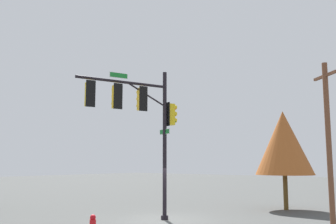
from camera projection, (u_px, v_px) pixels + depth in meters
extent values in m
plane|color=#454745|center=(165.00, 220.00, 18.64)|extent=(120.00, 120.00, 0.00)
cylinder|color=black|center=(165.00, 144.00, 19.13)|extent=(0.20, 0.20, 7.40)
cylinder|color=black|center=(165.00, 218.00, 18.66)|extent=(0.36, 0.36, 0.20)
cylinder|color=black|center=(123.00, 82.00, 18.30)|extent=(4.48, 1.67, 0.14)
cylinder|color=black|center=(147.00, 95.00, 18.90)|extent=(2.05, 0.78, 1.07)
cube|color=yellow|center=(141.00, 99.00, 18.72)|extent=(0.42, 0.44, 1.10)
cube|color=black|center=(143.00, 99.00, 18.55)|extent=(0.43, 0.18, 1.22)
sphere|color=#FF2018|center=(140.00, 93.00, 18.93)|extent=(0.22, 0.22, 0.22)
cylinder|color=yellow|center=(139.00, 92.00, 18.99)|extent=(0.26, 0.21, 0.23)
sphere|color=#855607|center=(140.00, 100.00, 18.89)|extent=(0.22, 0.22, 0.22)
cylinder|color=yellow|center=(139.00, 99.00, 18.94)|extent=(0.26, 0.21, 0.23)
sphere|color=#0B621E|center=(139.00, 106.00, 18.84)|extent=(0.22, 0.22, 0.22)
cylinder|color=yellow|center=(139.00, 106.00, 18.90)|extent=(0.26, 0.21, 0.23)
cube|color=yellow|center=(116.00, 97.00, 18.02)|extent=(0.42, 0.45, 1.10)
cube|color=black|center=(118.00, 96.00, 17.85)|extent=(0.43, 0.18, 1.22)
sphere|color=#FF2018|center=(115.00, 90.00, 18.24)|extent=(0.22, 0.22, 0.22)
cylinder|color=yellow|center=(114.00, 90.00, 18.30)|extent=(0.26, 0.21, 0.23)
sphere|color=#855607|center=(115.00, 97.00, 18.19)|extent=(0.22, 0.22, 0.22)
cylinder|color=yellow|center=(114.00, 97.00, 18.25)|extent=(0.26, 0.21, 0.23)
sphere|color=#0B621E|center=(115.00, 104.00, 18.15)|extent=(0.22, 0.22, 0.22)
cylinder|color=yellow|center=(114.00, 104.00, 18.21)|extent=(0.26, 0.21, 0.23)
cube|color=yellow|center=(89.00, 94.00, 17.33)|extent=(0.43, 0.45, 1.10)
cube|color=black|center=(91.00, 93.00, 17.16)|extent=(0.42, 0.20, 1.22)
sphere|color=#FF2018|center=(88.00, 88.00, 17.55)|extent=(0.22, 0.22, 0.22)
cylinder|color=yellow|center=(88.00, 87.00, 17.60)|extent=(0.27, 0.21, 0.23)
sphere|color=#855607|center=(88.00, 95.00, 17.50)|extent=(0.22, 0.22, 0.22)
cylinder|color=yellow|center=(88.00, 94.00, 17.56)|extent=(0.27, 0.21, 0.23)
sphere|color=#0B621E|center=(88.00, 102.00, 17.46)|extent=(0.22, 0.22, 0.22)
cylinder|color=yellow|center=(87.00, 101.00, 17.52)|extent=(0.27, 0.21, 0.23)
cube|color=yellow|center=(171.00, 114.00, 19.51)|extent=(0.44, 0.42, 1.10)
cube|color=black|center=(167.00, 114.00, 19.41)|extent=(0.18, 0.43, 1.22)
sphere|color=#FF2018|center=(174.00, 108.00, 19.66)|extent=(0.22, 0.22, 0.22)
cylinder|color=yellow|center=(175.00, 107.00, 19.70)|extent=(0.21, 0.26, 0.23)
sphere|color=#855607|center=(174.00, 115.00, 19.61)|extent=(0.22, 0.22, 0.22)
cylinder|color=yellow|center=(175.00, 114.00, 19.65)|extent=(0.21, 0.26, 0.23)
sphere|color=#0B621E|center=(174.00, 121.00, 19.57)|extent=(0.22, 0.22, 0.22)
cylinder|color=yellow|center=(175.00, 120.00, 19.61)|extent=(0.21, 0.26, 0.23)
cube|color=white|center=(119.00, 75.00, 18.21)|extent=(0.89, 0.33, 0.26)
cube|color=#19792A|center=(119.00, 75.00, 18.21)|extent=(0.86, 0.32, 0.22)
cube|color=white|center=(165.00, 132.00, 19.21)|extent=(0.33, 0.89, 0.26)
cube|color=#156E29|center=(165.00, 132.00, 19.21)|extent=(0.32, 0.86, 0.22)
cylinder|color=brown|center=(329.00, 143.00, 17.01)|extent=(0.24, 0.24, 7.33)
cube|color=brown|center=(325.00, 76.00, 17.42)|extent=(1.30, 1.41, 0.12)
sphere|color=red|center=(93.00, 217.00, 14.39)|extent=(0.22, 0.22, 0.22)
cylinder|color=brown|center=(286.00, 192.00, 22.55)|extent=(0.27, 0.27, 2.05)
cone|color=#A45726|center=(284.00, 143.00, 22.93)|extent=(3.45, 3.45, 3.84)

